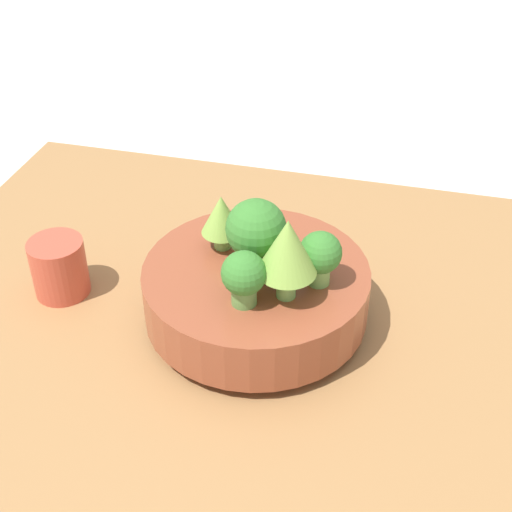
% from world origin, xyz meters
% --- Properties ---
extents(ground_plane, '(6.00, 6.00, 0.00)m').
position_xyz_m(ground_plane, '(0.00, 0.00, 0.00)').
color(ground_plane, silver).
extents(table, '(0.99, 0.77, 0.05)m').
position_xyz_m(table, '(0.00, 0.00, 0.02)').
color(table, '#9E7042').
rests_on(table, ground_plane).
extents(bowl, '(0.27, 0.27, 0.08)m').
position_xyz_m(bowl, '(-0.02, 0.01, 0.09)').
color(bowl, brown).
rests_on(bowl, table).
extents(broccoli_floret_front, '(0.05, 0.05, 0.07)m').
position_xyz_m(broccoli_floret_front, '(-0.01, -0.06, 0.17)').
color(broccoli_floret_front, '#609347').
rests_on(broccoli_floret_front, bowl).
extents(broccoli_floret_center, '(0.07, 0.07, 0.09)m').
position_xyz_m(broccoli_floret_center, '(-0.02, 0.01, 0.18)').
color(broccoli_floret_center, '#7AB256').
rests_on(broccoli_floret_center, bowl).
extents(romanesco_piece_near, '(0.07, 0.07, 0.10)m').
position_xyz_m(romanesco_piece_near, '(0.03, -0.03, 0.19)').
color(romanesco_piece_near, '#7AB256').
rests_on(romanesco_piece_near, bowl).
extents(romanesco_piece_far, '(0.05, 0.05, 0.07)m').
position_xyz_m(romanesco_piece_far, '(-0.07, 0.04, 0.17)').
color(romanesco_piece_far, '#7AB256').
rests_on(romanesco_piece_far, bowl).
extents(broccoli_floret_right, '(0.05, 0.05, 0.07)m').
position_xyz_m(broccoli_floret_right, '(0.06, -0.00, 0.17)').
color(broccoli_floret_right, '#7AB256').
rests_on(broccoli_floret_right, bowl).
extents(cup, '(0.07, 0.07, 0.08)m').
position_xyz_m(cup, '(-0.28, -0.00, 0.09)').
color(cup, '#C64C38').
rests_on(cup, table).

